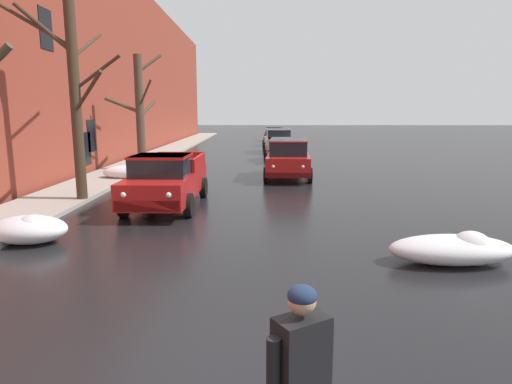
% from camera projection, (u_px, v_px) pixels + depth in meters
% --- Properties ---
extents(ground_plane, '(200.00, 200.00, 0.00)m').
position_uv_depth(ground_plane, '(202.00, 383.00, 5.07)').
color(ground_plane, black).
extents(left_sidewalk_slab, '(2.44, 80.00, 0.13)m').
position_uv_depth(left_sidewalk_slab, '(121.00, 171.00, 22.81)').
color(left_sidewalk_slab, '#A8A399').
rests_on(left_sidewalk_slab, ground).
extents(brick_townhouse_facade, '(0.63, 80.00, 11.96)m').
position_uv_depth(brick_townhouse_facade, '(80.00, 51.00, 21.76)').
color(brick_townhouse_facade, brown).
rests_on(brick_townhouse_facade, ground).
extents(snow_bank_near_corner_left, '(1.80, 1.24, 0.71)m').
position_uv_depth(snow_bank_near_corner_left, '(31.00, 230.00, 10.44)').
color(snow_bank_near_corner_left, white).
rests_on(snow_bank_near_corner_left, ground).
extents(snow_bank_along_left_kerb, '(2.56, 1.13, 0.70)m').
position_uv_depth(snow_bank_along_left_kerb, '(457.00, 250.00, 9.02)').
color(snow_bank_along_left_kerb, white).
rests_on(snow_bank_along_left_kerb, ground).
extents(snow_bank_mid_block_left, '(3.11, 1.42, 0.71)m').
position_uv_depth(snow_bank_mid_block_left, '(136.00, 172.00, 20.13)').
color(snow_bank_mid_block_left, white).
rests_on(snow_bank_mid_block_left, ground).
extents(bare_tree_second_along_sidewalk, '(3.83, 3.83, 6.92)m').
position_uv_depth(bare_tree_second_along_sidewalk, '(74.00, 92.00, 14.59)').
color(bare_tree_second_along_sidewalk, '#423323').
rests_on(bare_tree_second_along_sidewalk, ground).
extents(bare_tree_mid_block, '(2.74, 2.90, 5.99)m').
position_uv_depth(bare_tree_mid_block, '(140.00, 112.00, 22.63)').
color(bare_tree_mid_block, '#4C3D2D').
rests_on(bare_tree_mid_block, ground).
extents(pickup_truck_red_approaching_near_lane, '(2.21, 5.29, 1.76)m').
position_uv_depth(pickup_truck_red_approaching_near_lane, '(166.00, 180.00, 14.35)').
color(pickup_truck_red_approaching_near_lane, red).
rests_on(pickup_truck_red_approaching_near_lane, ground).
extents(suv_red_parked_kerbside_close, '(2.35, 4.79, 1.82)m').
position_uv_depth(suv_red_parked_kerbside_close, '(288.00, 157.00, 20.63)').
color(suv_red_parked_kerbside_close, red).
rests_on(suv_red_parked_kerbside_close, ground).
extents(sedan_maroon_parked_kerbside_mid, '(2.08, 4.47, 1.42)m').
position_uv_depth(sedan_maroon_parked_kerbside_mid, '(281.00, 149.00, 27.91)').
color(sedan_maroon_parked_kerbside_mid, maroon).
rests_on(sedan_maroon_parked_kerbside_mid, ground).
extents(suv_white_parked_far_down_block, '(2.21, 4.60, 1.82)m').
position_uv_depth(suv_white_parked_far_down_block, '(278.00, 140.00, 33.57)').
color(suv_white_parked_far_down_block, silver).
rests_on(suv_white_parked_far_down_block, ground).
extents(sedan_grey_queued_behind_truck, '(2.18, 4.13, 1.42)m').
position_uv_depth(sedan_grey_queued_behind_truck, '(274.00, 137.00, 40.60)').
color(sedan_grey_queued_behind_truck, slate).
rests_on(sedan_grey_queued_behind_truck, ground).
extents(sedan_darkblue_at_far_intersection, '(2.08, 4.16, 1.42)m').
position_uv_depth(sedan_darkblue_at_far_intersection, '(274.00, 134.00, 46.98)').
color(sedan_darkblue_at_far_intersection, navy).
rests_on(sedan_darkblue_at_far_intersection, ground).
extents(pedestrian_with_coffee, '(0.59, 0.52, 1.76)m').
position_uv_depth(pedestrian_with_coffee, '(301.00, 372.00, 3.50)').
color(pedestrian_with_coffee, '#2D2D33').
rests_on(pedestrian_with_coffee, ground).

